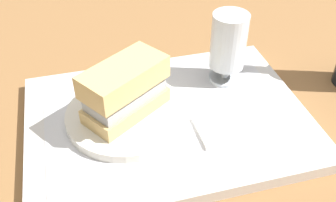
# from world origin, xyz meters

# --- Properties ---
(ground_plane) EXTENTS (3.00, 3.00, 0.00)m
(ground_plane) POSITION_xyz_m (0.00, 0.00, 0.00)
(ground_plane) COLOR olive
(tray) EXTENTS (0.44, 0.32, 0.02)m
(tray) POSITION_xyz_m (0.00, 0.00, 0.01)
(tray) COLOR silver
(tray) RESTS_ON ground_plane
(placemat) EXTENTS (0.38, 0.27, 0.00)m
(placemat) POSITION_xyz_m (0.00, 0.00, 0.02)
(placemat) COLOR silver
(placemat) RESTS_ON tray
(plate) EXTENTS (0.19, 0.19, 0.01)m
(plate) POSITION_xyz_m (-0.06, 0.01, 0.03)
(plate) COLOR silver
(plate) RESTS_ON placemat
(sandwich) EXTENTS (0.14, 0.13, 0.08)m
(sandwich) POSITION_xyz_m (-0.06, 0.01, 0.08)
(sandwich) COLOR tan
(sandwich) RESTS_ON plate
(beer_glass) EXTENTS (0.06, 0.06, 0.12)m
(beer_glass) POSITION_xyz_m (0.12, 0.07, 0.09)
(beer_glass) COLOR silver
(beer_glass) RESTS_ON placemat
(napkin_folded) EXTENTS (0.09, 0.07, 0.01)m
(napkin_folded) POSITION_xyz_m (0.08, -0.05, 0.02)
(napkin_folded) COLOR white
(napkin_folded) RESTS_ON placemat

